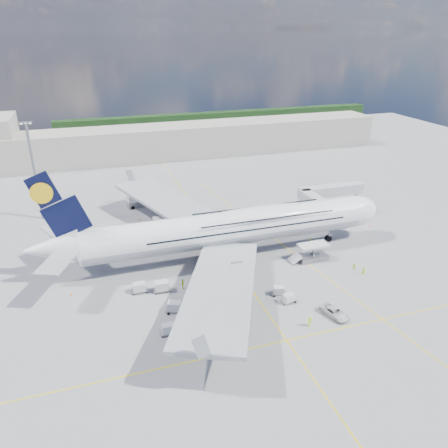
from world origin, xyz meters
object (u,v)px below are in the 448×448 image
object	(u,v)px
airliner	(229,228)
catering_truck_outer	(138,201)
dolly_row_c	(175,307)
cone_wing_left_inner	(147,233)
dolly_row_a	(162,286)
cone_nose	(370,225)
dolly_back	(139,287)
baggage_tug	(197,321)
cargo_loader	(312,255)
crew_tug	(310,322)
dolly_nose_near	(289,298)
cone_wing_right_outer	(201,321)
cone_tail	(71,294)
dolly_nose_far	(279,290)
cone_wing_left_outer	(139,219)
cone_wing_right_inner	(233,293)
service_van	(335,312)
crew_loader	(354,267)
light_mast	(34,170)
crew_van	(364,271)
jet_bridge	(325,196)
catering_truck_inner	(164,224)
crew_wing	(183,284)
crew_nose	(310,242)
dolly_row_b	(168,329)

from	to	relation	value
airliner	catering_truck_outer	xyz separation A→B (m)	(-15.12, 35.56, -5.20)
dolly_row_c	cone_wing_left_inner	distance (m)	33.61
dolly_row_a	cone_nose	size ratio (longest dim) A/B	6.21
dolly_back	baggage_tug	size ratio (longest dim) A/B	1.12
cargo_loader	crew_tug	xyz separation A→B (m)	(-11.59, -20.77, -0.27)
cargo_loader	dolly_nose_near	world-z (taller)	cargo_loader
dolly_row_a	catering_truck_outer	distance (m)	45.08
cargo_loader	catering_truck_outer	world-z (taller)	cargo_loader
airliner	cone_wing_right_outer	bearing A→B (deg)	-119.85
cargo_loader	cone_nose	size ratio (longest dim) A/B	15.41
cone_tail	dolly_nose_far	bearing A→B (deg)	-17.74
dolly_row_a	cone_wing_left_inner	distance (m)	26.40
cone_wing_left_outer	cone_wing_right_inner	bearing A→B (deg)	-73.60
service_van	dolly_nose_far	bearing A→B (deg)	109.79
dolly_back	catering_truck_outer	bearing A→B (deg)	81.12
service_van	crew_loader	bearing A→B (deg)	30.40
light_mast	service_van	size ratio (longest dim) A/B	4.54
cone_wing_left_outer	crew_van	bearing A→B (deg)	-46.57
dolly_back	cone_wing_left_outer	distance (m)	35.14
jet_bridge	cone_nose	world-z (taller)	jet_bridge
catering_truck_inner	cone_wing_left_outer	xyz separation A→B (m)	(-4.95, 8.66, -1.38)
dolly_row_a	catering_truck_outer	world-z (taller)	catering_truck_outer
baggage_tug	service_van	world-z (taller)	baggage_tug
light_mast	crew_wing	distance (m)	53.92
catering_truck_inner	crew_loader	bearing A→B (deg)	-32.80
jet_bridge	dolly_row_c	world-z (taller)	jet_bridge
dolly_row_a	cone_wing_left_inner	xyz separation A→B (m)	(1.18, 26.36, -0.89)
dolly_nose_far	crew_wing	world-z (taller)	crew_wing
jet_bridge	catering_truck_outer	size ratio (longest dim) A/B	2.98
dolly_row_a	crew_loader	world-z (taller)	dolly_row_a
jet_bridge	catering_truck_outer	bearing A→B (deg)	151.14
crew_wing	catering_truck_outer	bearing A→B (deg)	21.96
dolly_nose_near	cone_wing_right_outer	distance (m)	16.81
dolly_nose_far	crew_van	size ratio (longest dim) A/B	1.96
service_van	cone_wing_left_outer	distance (m)	59.25
baggage_tug	cone_wing_left_inner	bearing A→B (deg)	110.48
dolly_row_a	cone_wing_left_inner	bearing A→B (deg)	89.46
dolly_nose_far	crew_nose	distance (m)	22.68
cone_wing_left_outer	dolly_nose_far	bearing A→B (deg)	-65.32
cargo_loader	service_van	world-z (taller)	cargo_loader
service_van	crew_wing	size ratio (longest dim) A/B	2.78
cone_nose	cone_wing_right_inner	distance (m)	47.03
cargo_loader	catering_truck_inner	bearing A→B (deg)	138.26
catering_truck_inner	cone_tail	distance (m)	32.07
cargo_loader	catering_truck_inner	world-z (taller)	cargo_loader
dolly_row_c	dolly_row_b	bearing A→B (deg)	-87.46
dolly_nose_near	dolly_nose_far	bearing A→B (deg)	88.84
dolly_row_c	crew_nose	world-z (taller)	dolly_row_c
light_mast	crew_nose	bearing A→B (deg)	-30.99
catering_truck_outer	cone_tail	world-z (taller)	catering_truck_outer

